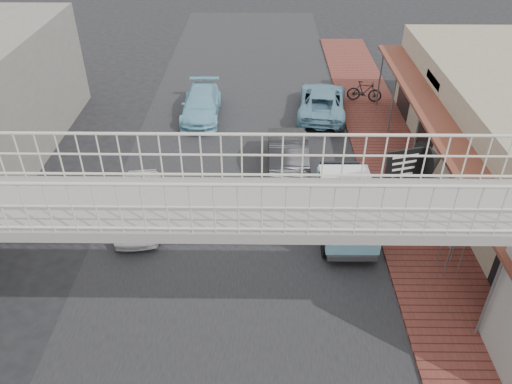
{
  "coord_description": "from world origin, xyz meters",
  "views": [
    {
      "loc": [
        0.85,
        -12.29,
        11.28
      ],
      "look_at": [
        0.69,
        1.39,
        1.8
      ],
      "focal_mm": 35.0,
      "sensor_mm": 36.0,
      "label": 1
    }
  ],
  "objects_px": {
    "angkot_curb": "(322,101)",
    "angkot_far": "(201,104)",
    "motorcycle_far": "(364,91)",
    "white_hatchback": "(139,205)",
    "arrow_sign": "(429,161)",
    "angkot_van": "(347,204)",
    "street_clock": "(462,215)",
    "motorcycle_near": "(410,180)",
    "dark_sedan": "(288,160)"
  },
  "relations": [
    {
      "from": "white_hatchback",
      "to": "street_clock",
      "type": "bearing_deg",
      "value": -20.68
    },
    {
      "from": "motorcycle_far",
      "to": "arrow_sign",
      "type": "height_order",
      "value": "arrow_sign"
    },
    {
      "from": "white_hatchback",
      "to": "motorcycle_near",
      "type": "distance_m",
      "value": 10.39
    },
    {
      "from": "angkot_far",
      "to": "street_clock",
      "type": "xyz_separation_m",
      "value": [
        9.02,
        -11.16,
        1.62
      ]
    },
    {
      "from": "angkot_far",
      "to": "angkot_van",
      "type": "xyz_separation_m",
      "value": [
        5.96,
        -9.18,
        0.57
      ]
    },
    {
      "from": "dark_sedan",
      "to": "motorcycle_near",
      "type": "distance_m",
      "value": 4.87
    },
    {
      "from": "angkot_van",
      "to": "angkot_curb",
      "type": "bearing_deg",
      "value": 88.79
    },
    {
      "from": "angkot_far",
      "to": "motorcycle_far",
      "type": "height_order",
      "value": "angkot_far"
    },
    {
      "from": "angkot_curb",
      "to": "angkot_far",
      "type": "distance_m",
      "value": 6.12
    },
    {
      "from": "angkot_far",
      "to": "angkot_van",
      "type": "distance_m",
      "value": 10.96
    },
    {
      "from": "dark_sedan",
      "to": "angkot_curb",
      "type": "distance_m",
      "value": 6.25
    },
    {
      "from": "motorcycle_near",
      "to": "motorcycle_far",
      "type": "relative_size",
      "value": 1.02
    },
    {
      "from": "angkot_van",
      "to": "motorcycle_near",
      "type": "height_order",
      "value": "angkot_van"
    },
    {
      "from": "dark_sedan",
      "to": "angkot_van",
      "type": "distance_m",
      "value": 4.09
    },
    {
      "from": "angkot_curb",
      "to": "arrow_sign",
      "type": "bearing_deg",
      "value": 111.19
    },
    {
      "from": "angkot_curb",
      "to": "angkot_far",
      "type": "relative_size",
      "value": 1.1
    },
    {
      "from": "white_hatchback",
      "to": "dark_sedan",
      "type": "xyz_separation_m",
      "value": [
        5.49,
        3.04,
        0.08
      ]
    },
    {
      "from": "arrow_sign",
      "to": "angkot_curb",
      "type": "bearing_deg",
      "value": 87.97
    },
    {
      "from": "angkot_van",
      "to": "motorcycle_near",
      "type": "xyz_separation_m",
      "value": [
        2.89,
        2.46,
        -0.64
      ]
    },
    {
      "from": "angkot_curb",
      "to": "motorcycle_far",
      "type": "relative_size",
      "value": 2.74
    },
    {
      "from": "white_hatchback",
      "to": "angkot_van",
      "type": "relative_size",
      "value": 1.01
    },
    {
      "from": "white_hatchback",
      "to": "arrow_sign",
      "type": "height_order",
      "value": "arrow_sign"
    },
    {
      "from": "street_clock",
      "to": "motorcycle_far",
      "type": "bearing_deg",
      "value": 81.15
    },
    {
      "from": "dark_sedan",
      "to": "arrow_sign",
      "type": "bearing_deg",
      "value": -39.78
    },
    {
      "from": "angkot_far",
      "to": "arrow_sign",
      "type": "distance_m",
      "value": 12.64
    },
    {
      "from": "arrow_sign",
      "to": "dark_sedan",
      "type": "bearing_deg",
      "value": 124.65
    },
    {
      "from": "angkot_van",
      "to": "motorcycle_near",
      "type": "bearing_deg",
      "value": 40.06
    },
    {
      "from": "motorcycle_near",
      "to": "arrow_sign",
      "type": "distance_m",
      "value": 3.37
    },
    {
      "from": "dark_sedan",
      "to": "angkot_curb",
      "type": "height_order",
      "value": "dark_sedan"
    },
    {
      "from": "motorcycle_near",
      "to": "arrow_sign",
      "type": "height_order",
      "value": "arrow_sign"
    },
    {
      "from": "angkot_far",
      "to": "motorcycle_far",
      "type": "distance_m",
      "value": 8.65
    },
    {
      "from": "white_hatchback",
      "to": "arrow_sign",
      "type": "relative_size",
      "value": 1.14
    },
    {
      "from": "arrow_sign",
      "to": "motorcycle_near",
      "type": "bearing_deg",
      "value": 64.71
    },
    {
      "from": "motorcycle_far",
      "to": "dark_sedan",
      "type": "bearing_deg",
      "value": 161.58
    },
    {
      "from": "dark_sedan",
      "to": "motorcycle_far",
      "type": "bearing_deg",
      "value": 58.84
    },
    {
      "from": "angkot_curb",
      "to": "white_hatchback",
      "type": "bearing_deg",
      "value": 57.46
    },
    {
      "from": "dark_sedan",
      "to": "street_clock",
      "type": "relative_size",
      "value": 1.76
    },
    {
      "from": "arrow_sign",
      "to": "angkot_van",
      "type": "bearing_deg",
      "value": 165.52
    },
    {
      "from": "angkot_far",
      "to": "arrow_sign",
      "type": "bearing_deg",
      "value": -47.71
    },
    {
      "from": "street_clock",
      "to": "arrow_sign",
      "type": "xyz_separation_m",
      "value": [
        -0.56,
        2.04,
        0.64
      ]
    },
    {
      "from": "angkot_curb",
      "to": "motorcycle_near",
      "type": "relative_size",
      "value": 2.68
    },
    {
      "from": "motorcycle_far",
      "to": "angkot_van",
      "type": "bearing_deg",
      "value": 179.4
    },
    {
      "from": "angkot_van",
      "to": "motorcycle_far",
      "type": "distance_m",
      "value": 11.23
    },
    {
      "from": "dark_sedan",
      "to": "angkot_far",
      "type": "bearing_deg",
      "value": 126.2
    },
    {
      "from": "angkot_far",
      "to": "street_clock",
      "type": "bearing_deg",
      "value": -51.63
    },
    {
      "from": "motorcycle_far",
      "to": "street_clock",
      "type": "xyz_separation_m",
      "value": [
        0.55,
        -12.91,
        1.63
      ]
    },
    {
      "from": "street_clock",
      "to": "arrow_sign",
      "type": "relative_size",
      "value": 0.75
    },
    {
      "from": "street_clock",
      "to": "white_hatchback",
      "type": "bearing_deg",
      "value": 154.87
    },
    {
      "from": "angkot_curb",
      "to": "motorcycle_near",
      "type": "height_order",
      "value": "angkot_curb"
    },
    {
      "from": "white_hatchback",
      "to": "street_clock",
      "type": "relative_size",
      "value": 1.52
    }
  ]
}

